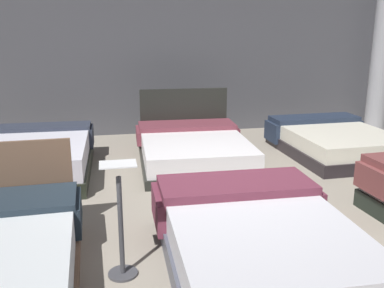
% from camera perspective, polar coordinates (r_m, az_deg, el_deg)
% --- Properties ---
extents(ground_plane, '(18.00, 18.00, 0.02)m').
position_cam_1_polar(ground_plane, '(4.77, 4.07, -8.91)').
color(ground_plane, gray).
extents(showroom_back_wall, '(18.00, 0.06, 3.50)m').
position_cam_1_polar(showroom_back_wall, '(8.08, -2.99, 13.80)').
color(showroom_back_wall, '#47474C').
rests_on(showroom_back_wall, ground_plane).
extents(bed_1, '(1.58, 2.09, 0.53)m').
position_cam_1_polar(bed_1, '(3.68, 8.54, -12.49)').
color(bed_1, '#4A4D5A').
rests_on(bed_1, ground_plane).
extents(bed_3, '(1.59, 2.07, 0.52)m').
position_cam_1_polar(bed_3, '(6.20, -20.48, -1.70)').
color(bed_3, black).
rests_on(bed_3, ground_plane).
extents(bed_4, '(1.67, 2.15, 0.97)m').
position_cam_1_polar(bed_4, '(6.37, 0.12, -0.51)').
color(bed_4, black).
rests_on(bed_4, ground_plane).
extents(bed_5, '(1.62, 2.04, 0.48)m').
position_cam_1_polar(bed_5, '(7.12, 18.37, 0.33)').
color(bed_5, black).
rests_on(bed_5, ground_plane).
extents(price_sign, '(0.28, 0.24, 0.95)m').
position_cam_1_polar(price_sign, '(3.50, -9.39, -11.72)').
color(price_sign, '#3F3F44').
rests_on(price_sign, ground_plane).
extents(support_pillar, '(0.38, 0.38, 3.50)m').
position_cam_1_polar(support_pillar, '(9.07, 24.11, 12.69)').
color(support_pillar, '#99999E').
rests_on(support_pillar, ground_plane).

